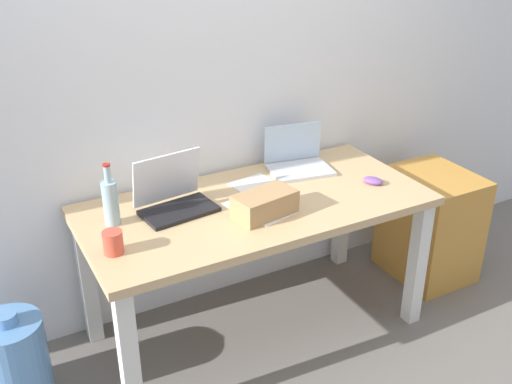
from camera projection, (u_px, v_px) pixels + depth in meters
ground_plane at (256, 327)px, 3.11m from camera, size 8.00×8.00×0.00m
back_wall at (212, 57)px, 2.88m from camera, size 5.20×0.08×2.60m
desk at (256, 220)px, 2.83m from camera, size 1.60×0.76×0.73m
laptop_left at (174, 197)px, 2.70m from camera, size 0.35×0.26×0.25m
laptop_right at (298, 161)px, 3.10m from camera, size 0.34×0.28×0.22m
beer_bottle at (111, 201)px, 2.56m from camera, size 0.07×0.07×0.28m
computer_mouse at (373, 181)px, 2.95m from camera, size 0.10×0.12×0.03m
cardboard_box at (265, 204)px, 2.65m from camera, size 0.30×0.19×0.11m
coffee_mug at (113, 242)px, 2.37m from camera, size 0.08×0.08×0.09m
paper_sheet_center at (260, 207)px, 2.74m from camera, size 0.28×0.34×0.00m
paper_sheet_near_back at (262, 189)px, 2.91m from camera, size 0.26×0.33×0.00m
water_cooler_jug at (15, 361)px, 2.59m from camera, size 0.29×0.29×0.45m
filing_cabinet at (430, 225)px, 3.44m from camera, size 0.40×0.48×0.62m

